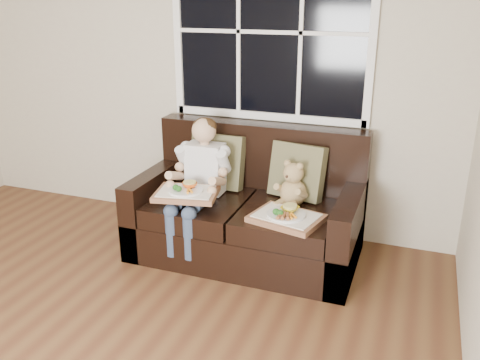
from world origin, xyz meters
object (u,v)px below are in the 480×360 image
at_px(teddy_bear, 293,187).
at_px(tray_right, 287,217).
at_px(tray_left, 186,192).
at_px(child, 200,172).
at_px(loveseat, 249,215).

bearing_deg(teddy_bear, tray_right, -66.08).
bearing_deg(tray_left, teddy_bear, 13.86).
bearing_deg(tray_left, tray_right, -8.70).
xyz_separation_m(teddy_bear, tray_right, (0.04, -0.30, -0.11)).
relative_size(child, tray_left, 1.86).
distance_m(teddy_bear, tray_left, 0.78).
bearing_deg(tray_right, loveseat, 154.54).
distance_m(child, teddy_bear, 0.71).
xyz_separation_m(child, teddy_bear, (0.70, 0.11, -0.07)).
relative_size(child, teddy_bear, 2.65).
xyz_separation_m(teddy_bear, tray_left, (-0.71, -0.33, -0.01)).
distance_m(tray_left, tray_right, 0.75).
bearing_deg(child, loveseat, 19.25).
xyz_separation_m(loveseat, tray_right, (0.38, -0.31, 0.17)).
distance_m(child, tray_left, 0.24).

